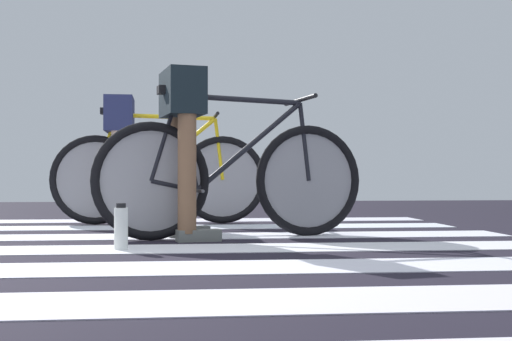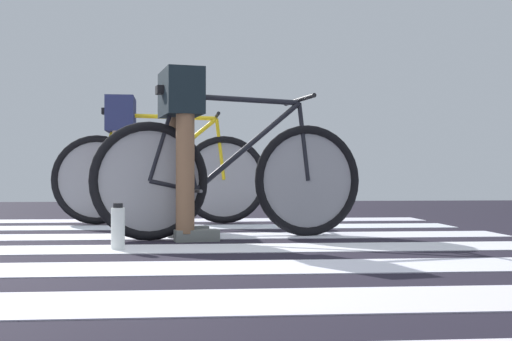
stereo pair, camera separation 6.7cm
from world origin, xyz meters
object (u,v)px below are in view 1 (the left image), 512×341
(cyclist_2_of_2, at_px, (120,142))
(water_bottle, at_px, (121,228))
(cyclist_1_of_2, at_px, (183,130))
(bicycle_2_of_2, at_px, (159,176))
(bicycle_1_of_2, at_px, (232,176))

(cyclist_2_of_2, relative_size, water_bottle, 4.16)
(cyclist_1_of_2, distance_m, bicycle_2_of_2, 1.42)
(bicycle_2_of_2, relative_size, cyclist_2_of_2, 1.70)
(bicycle_1_of_2, bearing_deg, cyclist_2_of_2, 110.08)
(bicycle_1_of_2, height_order, cyclist_1_of_2, cyclist_1_of_2)
(cyclist_2_of_2, bearing_deg, bicycle_1_of_2, -59.73)
(water_bottle, bearing_deg, bicycle_2_of_2, 86.47)
(bicycle_1_of_2, xyz_separation_m, cyclist_2_of_2, (-0.81, 1.30, 0.28))
(bicycle_1_of_2, distance_m, cyclist_1_of_2, 0.42)
(water_bottle, bearing_deg, bicycle_1_of_2, 44.56)
(cyclist_1_of_2, xyz_separation_m, bicycle_2_of_2, (-0.20, 1.37, -0.28))
(bicycle_2_of_2, bearing_deg, cyclist_2_of_2, -180.00)
(bicycle_2_of_2, bearing_deg, water_bottle, -95.33)
(bicycle_1_of_2, relative_size, cyclist_2_of_2, 1.67)
(bicycle_1_of_2, height_order, bicycle_2_of_2, same)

